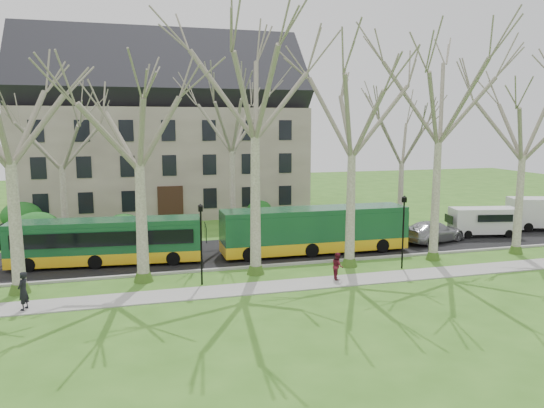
{
  "coord_description": "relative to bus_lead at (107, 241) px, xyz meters",
  "views": [
    {
      "loc": [
        -9.8,
        -28.54,
        8.57
      ],
      "look_at": [
        -0.96,
        3.0,
        3.6
      ],
      "focal_mm": 35.0,
      "sensor_mm": 36.0,
      "label": 1
    }
  ],
  "objects": [
    {
      "name": "building",
      "position": [
        5.0,
        19.35,
        6.59
      ],
      "size": [
        26.5,
        12.2,
        16.0
      ],
      "color": "slate",
      "rests_on": "ground"
    },
    {
      "name": "hedges",
      "position": [
        6.33,
        9.35,
        -0.48
      ],
      "size": [
        30.6,
        8.6,
        2.0
      ],
      "color": "#1A5C20",
      "rests_on": "ground"
    },
    {
      "name": "pedestrian_b",
      "position": [
        12.33,
        -6.86,
        -0.67
      ],
      "size": [
        0.68,
        0.81,
        1.5
      ],
      "primitive_type": "imported",
      "rotation": [
        0.0,
        0.0,
        1.41
      ],
      "color": "maroon",
      "rests_on": "sidewalk"
    },
    {
      "name": "van_a",
      "position": [
        27.54,
        0.79,
        -0.33
      ],
      "size": [
        5.22,
        2.73,
        2.17
      ],
      "primitive_type": null,
      "rotation": [
        0.0,
        0.0,
        -0.19
      ],
      "color": "silver",
      "rests_on": "road"
    },
    {
      "name": "ground",
      "position": [
        11.0,
        -4.65,
        -1.48
      ],
      "size": [
        120.0,
        120.0,
        0.0
      ],
      "primitive_type": "plane",
      "color": "#35681D",
      "rests_on": "ground"
    },
    {
      "name": "pedestrian_a",
      "position": [
        -3.51,
        -7.46,
        -0.52
      ],
      "size": [
        0.63,
        0.76,
        1.79
      ],
      "primitive_type": "imported",
      "rotation": [
        0.0,
        0.0,
        -1.93
      ],
      "color": "black",
      "rests_on": "sidewalk"
    },
    {
      "name": "road",
      "position": [
        11.0,
        0.85,
        -1.45
      ],
      "size": [
        80.0,
        8.0,
        0.06
      ],
      "primitive_type": "cube",
      "color": "black",
      "rests_on": "ground"
    },
    {
      "name": "sedan",
      "position": [
        22.67,
        -0.02,
        -0.66
      ],
      "size": [
        5.6,
        3.59,
        1.51
      ],
      "primitive_type": "imported",
      "rotation": [
        0.0,
        0.0,
        1.88
      ],
      "color": "#9D9DA1",
      "rests_on": "road"
    },
    {
      "name": "tree_row_far",
      "position": [
        9.66,
        6.35,
        4.52
      ],
      "size": [
        33.0,
        7.0,
        12.0
      ],
      "color": "gray",
      "rests_on": "ground"
    },
    {
      "name": "lamp_row",
      "position": [
        11.0,
        -5.65,
        1.09
      ],
      "size": [
        36.22,
        0.22,
        4.3
      ],
      "color": "black",
      "rests_on": "ground"
    },
    {
      "name": "tree_row_verge",
      "position": [
        11.0,
        -4.35,
        5.52
      ],
      "size": [
        49.0,
        7.0,
        14.0
      ],
      "color": "gray",
      "rests_on": "ground"
    },
    {
      "name": "bus_lead",
      "position": [
        0.0,
        0.0,
        0.0
      ],
      "size": [
        11.51,
        3.42,
        2.84
      ],
      "primitive_type": null,
      "rotation": [
        0.0,
        0.0,
        -0.09
      ],
      "color": "#154C29",
      "rests_on": "road"
    },
    {
      "name": "sidewalk",
      "position": [
        11.0,
        -7.15,
        -1.45
      ],
      "size": [
        70.0,
        2.0,
        0.06
      ],
      "primitive_type": "cube",
      "color": "gray",
      "rests_on": "ground"
    },
    {
      "name": "bus_follow",
      "position": [
        13.25,
        -0.72,
        0.14
      ],
      "size": [
        12.45,
        2.73,
        3.11
      ],
      "primitive_type": null,
      "rotation": [
        0.0,
        0.0,
        -0.01
      ],
      "color": "#154C29",
      "rests_on": "road"
    },
    {
      "name": "curb",
      "position": [
        11.0,
        -3.15,
        -1.41
      ],
      "size": [
        80.0,
        0.25,
        0.14
      ],
      "primitive_type": "cube",
      "color": "#A5A39E",
      "rests_on": "ground"
    }
  ]
}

